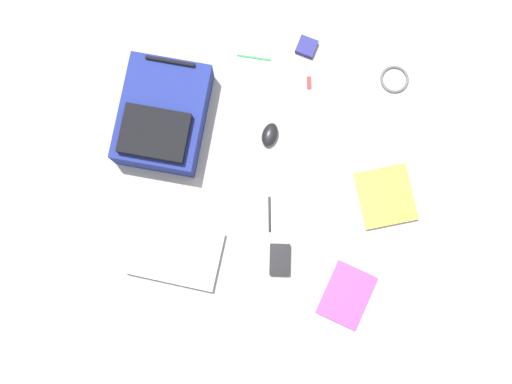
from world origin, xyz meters
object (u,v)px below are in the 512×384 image
usb_stick (309,83)px  power_brick (280,259)px  book_comic (385,196)px  pen_black (270,214)px  cable_coil (395,79)px  earbud_pouch (307,47)px  backpack (162,117)px  book_blue (347,295)px  pen_blue (254,58)px  laptop (176,254)px  computer_mouse (270,135)px

usb_stick → power_brick: bearing=-92.4°
book_comic → pen_black: size_ratio=2.02×
cable_coil → earbud_pouch: size_ratio=1.55×
backpack → book_comic: 0.94m
book_blue → earbud_pouch: (-0.27, 0.98, 0.01)m
pen_blue → usb_stick: 0.25m
pen_black → earbud_pouch: (0.06, 0.71, 0.01)m
earbud_pouch → pen_blue: bearing=-161.3°
pen_blue → pen_black: bearing=-77.1°
cable_coil → earbud_pouch: (-0.37, 0.09, 0.01)m
laptop → book_comic: (0.79, 0.33, -0.01)m
book_blue → pen_black: bearing=140.7°
book_blue → pen_blue: book_blue is taller
cable_coil → usb_stick: cable_coil is taller
laptop → pen_blue: laptop is taller
backpack → book_comic: (0.91, -0.19, -0.07)m
backpack → cable_coil: bearing=18.2°
backpack → power_brick: backpack is taller
pen_blue → earbud_pouch: (0.21, 0.07, 0.01)m
pen_black → pen_blue: size_ratio=0.99×
pen_blue → usb_stick: bearing=-18.0°
laptop → computer_mouse: size_ratio=3.74×
power_brick → usb_stick: bearing=87.6°
backpack → pen_blue: bearing=44.4°
book_comic → laptop: bearing=-157.1°
backpack → book_comic: size_ratio=1.55×
backpack → pen_black: 0.57m
pen_blue → backpack: bearing=-135.6°
backpack → book_comic: bearing=-11.7°
computer_mouse → earbud_pouch: size_ratio=1.29×
cable_coil → usb_stick: (-0.34, -0.06, -0.00)m
book_comic → earbud_pouch: (-0.38, 0.58, 0.00)m
laptop → computer_mouse: 0.60m
backpack → pen_black: bearing=-34.4°
computer_mouse → book_blue: bearing=-47.1°
book_blue → pen_black: book_blue is taller
power_brick → earbud_pouch: size_ratio=1.59×
computer_mouse → laptop: bearing=-109.8°
cable_coil → pen_black: bearing=-125.3°
power_brick → pen_blue: (-0.21, 0.81, -0.01)m
backpack → computer_mouse: bearing=-0.4°
backpack → book_comic: backpack is taller
laptop → cable_coil: 1.13m
book_comic → cable_coil: book_comic is taller
book_blue → cable_coil: size_ratio=2.25×
pen_blue → earbud_pouch: earbud_pouch is taller
laptop → cable_coil: bearing=46.4°
book_comic → earbud_pouch: earbud_pouch is taller
book_comic → cable_coil: size_ratio=2.44×
book_blue → book_comic: (0.11, 0.40, 0.00)m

